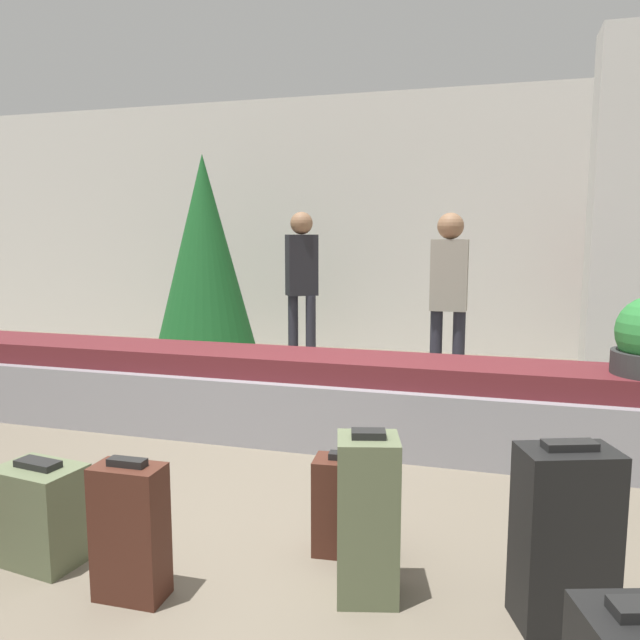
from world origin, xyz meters
TOP-DOWN VIEW (x-y plane):
  - ground_plane at (0.00, 0.00)m, footprint 18.00×18.00m
  - back_wall at (0.00, 5.19)m, footprint 18.00×0.06m
  - carousel at (0.00, 1.56)m, footprint 8.90×0.72m
  - pillar at (2.18, 3.38)m, footprint 0.46×0.46m
  - suitcase_1 at (-0.17, -0.58)m, footprint 0.29×0.17m
  - suitcase_2 at (-0.72, -0.45)m, footprint 0.40×0.31m
  - suitcase_3 at (0.74, -0.31)m, footprint 0.29×0.28m
  - suitcase_4 at (0.58, 0.01)m, footprint 0.32×0.21m
  - suitcase_6 at (1.49, -0.28)m, footprint 0.40×0.33m
  - traveler_0 at (2.40, 4.38)m, footprint 0.32×0.25m
  - traveler_1 at (-0.83, 3.71)m, footprint 0.37×0.33m
  - traveler_2 at (0.78, 2.97)m, footprint 0.32×0.23m
  - decorated_tree at (-1.93, 3.64)m, footprint 1.12×1.12m

SIDE VIEW (x-z plane):
  - ground_plane at x=0.00m, z-range 0.00..0.00m
  - suitcase_2 at x=-0.72m, z-range -0.01..0.46m
  - suitcase_4 at x=0.58m, z-range -0.01..0.47m
  - suitcase_1 at x=-0.17m, z-range -0.01..0.58m
  - carousel at x=0.00m, z-range -0.02..0.60m
  - suitcase_3 at x=0.74m, z-range -0.01..0.69m
  - suitcase_6 at x=1.49m, z-range -0.01..0.70m
  - traveler_2 at x=0.78m, z-range 0.16..1.82m
  - traveler_1 at x=-0.83m, z-range 0.17..1.87m
  - traveler_0 at x=2.40m, z-range 0.19..1.99m
  - decorated_tree at x=-1.93m, z-range 0.09..2.42m
  - pillar at x=2.18m, z-range 0.00..3.20m
  - back_wall at x=0.00m, z-range 0.00..3.20m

